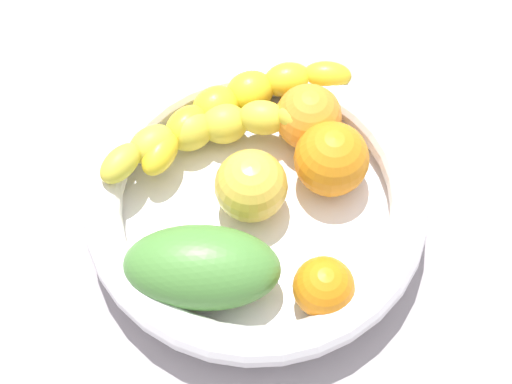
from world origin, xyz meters
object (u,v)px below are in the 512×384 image
Objects in this scene: orange_front at (308,117)px; apple_yellow at (247,189)px; banana_draped_right at (208,132)px; orange_mid_left at (324,287)px; banana_draped_left at (237,104)px; orange_mid_right at (331,159)px; mango_green at (202,267)px; fruit_bowl at (256,205)px.

apple_yellow is (2.03, -9.37, 0.14)cm from orange_front.
banana_draped_right is 18.04cm from orange_mid_left.
orange_front is 16.70cm from orange_mid_left.
banana_draped_left is 3.35× the size of orange_mid_right.
mango_green reaches higher than banana_draped_right.
orange_front reaches higher than orange_mid_left.
banana_draped_left is at bearing -147.59° from orange_front.
mango_green is (0.32, -15.25, -0.20)cm from orange_mid_right.
orange_mid_left is 0.80× the size of apple_yellow.
mango_green is at bearing -50.70° from banana_draped_left.
orange_mid_left reaches higher than fruit_bowl.
banana_draped_right is (0.87, -4.32, 0.49)cm from banana_draped_left.
orange_mid_left is 10.97cm from apple_yellow.
orange_mid_right is (2.12, 7.11, 2.68)cm from fruit_bowl.
mango_green is at bearing -140.38° from orange_mid_left.
orange_front is at bearing 58.34° from banana_draped_right.
banana_draped_right is 13.51cm from mango_green.
orange_mid_right reaches higher than mango_green.
banana_draped_right is 3.16× the size of orange_front.
fruit_bowl is at bearing 106.69° from mango_green.
banana_draped_right is at bearing -78.58° from banana_draped_left.
fruit_bowl is at bearing -6.63° from banana_draped_right.
mango_green is (5.12, -17.03, 0.09)cm from orange_front.
orange_front reaches higher than banana_draped_right.
apple_yellow is at bearing -35.95° from banana_draped_left.
banana_draped_left is 4.39× the size of orange_mid_left.
orange_mid_right is 15.26cm from mango_green.
orange_mid_left is 10.14cm from mango_green.
banana_draped_left is 3.49× the size of apple_yellow.
orange_mid_left is 0.39× the size of mango_green.
mango_green is (3.09, -7.67, -0.06)cm from apple_yellow.
orange_mid_left is 0.76× the size of orange_mid_right.
fruit_bowl is 10.55cm from orange_mid_left.
orange_mid_right reaches higher than banana_draped_right.
banana_draped_left is at bearing 148.48° from fruit_bowl.
orange_front is 1.20× the size of orange_mid_left.
banana_draped_right reaches higher than fruit_bowl.
apple_yellow is at bearing -110.04° from orange_mid_right.
banana_draped_right is at bearing 138.06° from mango_green.
apple_yellow is at bearing 173.63° from orange_mid_left.
banana_draped_left is 1.16× the size of banana_draped_right.
banana_draped_left is 3.66× the size of orange_front.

